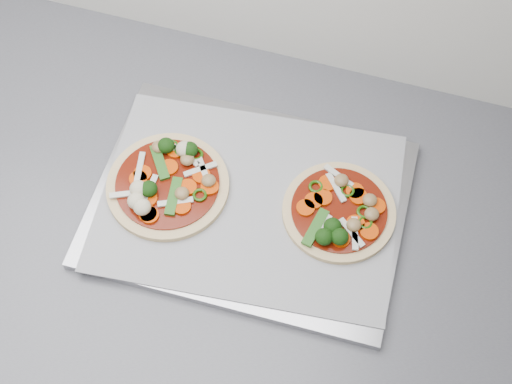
# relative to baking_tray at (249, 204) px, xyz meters

# --- Properties ---
(baking_tray) EXTENTS (0.43, 0.32, 0.01)m
(baking_tray) POSITION_rel_baking_tray_xyz_m (0.00, 0.00, 0.00)
(baking_tray) COLOR #949399
(baking_tray) RESTS_ON countertop
(parchment) EXTENTS (0.43, 0.33, 0.00)m
(parchment) POSITION_rel_baking_tray_xyz_m (0.00, 0.00, 0.01)
(parchment) COLOR #9A9A9F
(parchment) RESTS_ON baking_tray
(pizza_left) EXTENTS (0.20, 0.20, 0.03)m
(pizza_left) POSITION_rel_baking_tray_xyz_m (-0.11, -0.01, 0.02)
(pizza_left) COLOR tan
(pizza_left) RESTS_ON parchment
(pizza_right) EXTENTS (0.20, 0.20, 0.03)m
(pizza_right) POSITION_rel_baking_tray_xyz_m (0.12, 0.01, 0.02)
(pizza_right) COLOR tan
(pizza_right) RESTS_ON parchment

